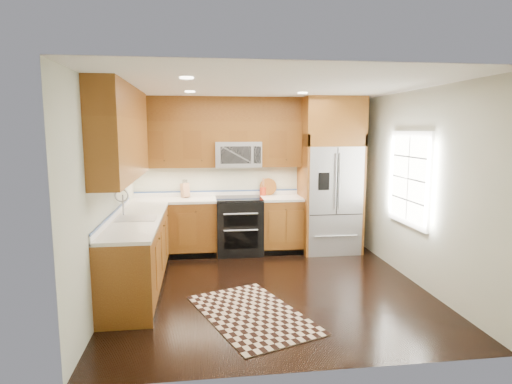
{
  "coord_description": "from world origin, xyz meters",
  "views": [
    {
      "loc": [
        -0.88,
        -5.33,
        2.07
      ],
      "look_at": [
        -0.1,
        0.6,
        1.19
      ],
      "focal_mm": 30.0,
      "sensor_mm": 36.0,
      "label": 1
    }
  ],
  "objects": [
    {
      "name": "base_cabinets",
      "position": [
        -1.23,
        0.9,
        0.45
      ],
      "size": [
        2.85,
        3.0,
        0.9
      ],
      "color": "brown",
      "rests_on": "ground"
    },
    {
      "name": "refrigerator",
      "position": [
        1.3,
        1.63,
        1.3
      ],
      "size": [
        0.98,
        0.75,
        2.6
      ],
      "color": "#B2B2B7",
      "rests_on": "ground"
    },
    {
      "name": "range",
      "position": [
        -0.25,
        1.67,
        0.47
      ],
      "size": [
        0.76,
        0.67,
        0.95
      ],
      "color": "black",
      "rests_on": "ground"
    },
    {
      "name": "upper_cabinets",
      "position": [
        -1.15,
        1.09,
        2.02
      ],
      "size": [
        2.85,
        3.0,
        1.15
      ],
      "color": "brown",
      "rests_on": "ground"
    },
    {
      "name": "cutting_board",
      "position": [
        0.29,
        1.94,
        0.95
      ],
      "size": [
        0.32,
        0.32,
        0.02
      ],
      "primitive_type": "cylinder",
      "rotation": [
        0.0,
        0.0,
        0.09
      ],
      "color": "brown",
      "rests_on": "countertop"
    },
    {
      "name": "ground",
      "position": [
        0.0,
        0.0,
        0.0
      ],
      "size": [
        4.0,
        4.0,
        0.0
      ],
      "primitive_type": "plane",
      "color": "black",
      "rests_on": "ground"
    },
    {
      "name": "rug",
      "position": [
        -0.33,
        -0.79,
        0.01
      ],
      "size": [
        1.49,
        1.87,
        0.01
      ],
      "primitive_type": "cube",
      "rotation": [
        0.0,
        0.0,
        0.36
      ],
      "color": "black",
      "rests_on": "ground"
    },
    {
      "name": "microwave",
      "position": [
        -0.25,
        1.8,
        1.66
      ],
      "size": [
        0.76,
        0.4,
        0.42
      ],
      "color": "#B2B2B7",
      "rests_on": "ground"
    },
    {
      "name": "wall_back",
      "position": [
        0.0,
        2.0,
        1.3
      ],
      "size": [
        4.0,
        0.02,
        2.6
      ],
      "primitive_type": "cube",
      "color": "beige",
      "rests_on": "ground"
    },
    {
      "name": "sink_faucet",
      "position": [
        -1.73,
        0.23,
        0.99
      ],
      "size": [
        0.54,
        0.44,
        0.37
      ],
      "color": "#B2B2B7",
      "rests_on": "countertop"
    },
    {
      "name": "wall_left",
      "position": [
        -2.0,
        0.0,
        1.3
      ],
      "size": [
        0.02,
        4.0,
        2.6
      ],
      "primitive_type": "cube",
      "color": "beige",
      "rests_on": "ground"
    },
    {
      "name": "window",
      "position": [
        1.98,
        0.2,
        1.4
      ],
      "size": [
        0.04,
        1.1,
        1.3
      ],
      "color": "white",
      "rests_on": "ground"
    },
    {
      "name": "knife_block",
      "position": [
        -1.14,
        1.86,
        1.06
      ],
      "size": [
        0.16,
        0.18,
        0.3
      ],
      "color": "#A67551",
      "rests_on": "countertop"
    },
    {
      "name": "utensil_crock",
      "position": [
        0.19,
        1.91,
        1.04
      ],
      "size": [
        0.12,
        0.12,
        0.3
      ],
      "color": "#AC2E15",
      "rests_on": "countertop"
    },
    {
      "name": "countertop",
      "position": [
        -1.09,
        1.01,
        0.92
      ],
      "size": [
        2.86,
        3.01,
        0.04
      ],
      "color": "beige",
      "rests_on": "base_cabinets"
    },
    {
      "name": "wall_right",
      "position": [
        2.0,
        0.0,
        1.3
      ],
      "size": [
        0.02,
        4.0,
        2.6
      ],
      "primitive_type": "cube",
      "color": "beige",
      "rests_on": "ground"
    }
  ]
}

